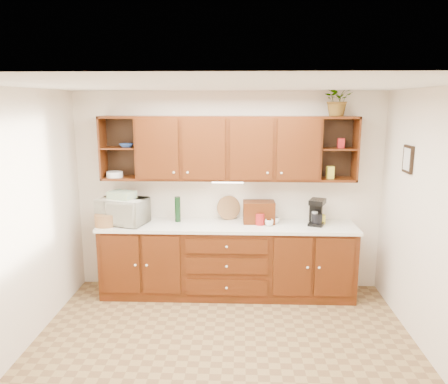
# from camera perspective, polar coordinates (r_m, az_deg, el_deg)

# --- Properties ---
(floor) EXTENTS (4.00, 4.00, 0.00)m
(floor) POSITION_cam_1_polar(r_m,az_deg,el_deg) (4.60, -0.17, -20.66)
(floor) COLOR olive
(floor) RESTS_ON ground
(ceiling) EXTENTS (4.00, 4.00, 0.00)m
(ceiling) POSITION_cam_1_polar(r_m,az_deg,el_deg) (3.89, -0.19, 13.76)
(ceiling) COLOR white
(ceiling) RESTS_ON back_wall
(back_wall) EXTENTS (4.00, 0.00, 4.00)m
(back_wall) POSITION_cam_1_polar(r_m,az_deg,el_deg) (5.75, 0.55, 0.04)
(back_wall) COLOR #F2E2CB
(back_wall) RESTS_ON floor
(left_wall) EXTENTS (0.00, 3.50, 3.50)m
(left_wall) POSITION_cam_1_polar(r_m,az_deg,el_deg) (4.59, -26.05, -4.16)
(left_wall) COLOR #F2E2CB
(left_wall) RESTS_ON floor
(right_wall) EXTENTS (0.00, 3.50, 3.50)m
(right_wall) POSITION_cam_1_polar(r_m,az_deg,el_deg) (4.45, 26.62, -4.69)
(right_wall) COLOR #F2E2CB
(right_wall) RESTS_ON floor
(base_cabinets) EXTENTS (3.20, 0.60, 0.90)m
(base_cabinets) POSITION_cam_1_polar(r_m,az_deg,el_deg) (5.70, 0.44, -8.97)
(base_cabinets) COLOR #371906
(base_cabinets) RESTS_ON floor
(countertop) EXTENTS (3.24, 0.64, 0.04)m
(countertop) POSITION_cam_1_polar(r_m,az_deg,el_deg) (5.54, 0.44, -4.45)
(countertop) COLOR white
(countertop) RESTS_ON base_cabinets
(upper_cabinets) EXTENTS (3.20, 0.33, 0.80)m
(upper_cabinets) POSITION_cam_1_polar(r_m,az_deg,el_deg) (5.50, 0.61, 5.76)
(upper_cabinets) COLOR #371906
(upper_cabinets) RESTS_ON back_wall
(undercabinet_light) EXTENTS (0.40, 0.05, 0.02)m
(undercabinet_light) POSITION_cam_1_polar(r_m,az_deg,el_deg) (5.51, 0.48, 1.33)
(undercabinet_light) COLOR white
(undercabinet_light) RESTS_ON upper_cabinets
(framed_picture) EXTENTS (0.03, 0.24, 0.30)m
(framed_picture) POSITION_cam_1_polar(r_m,az_deg,el_deg) (5.15, 22.91, 3.97)
(framed_picture) COLOR black
(framed_picture) RESTS_ON right_wall
(wicker_basket) EXTENTS (0.31, 0.31, 0.15)m
(wicker_basket) POSITION_cam_1_polar(r_m,az_deg,el_deg) (5.64, -15.24, -3.55)
(wicker_basket) COLOR #99693F
(wicker_basket) RESTS_ON countertop
(microwave) EXTENTS (0.67, 0.53, 0.33)m
(microwave) POSITION_cam_1_polar(r_m,az_deg,el_deg) (5.68, -13.10, -2.44)
(microwave) COLOR beige
(microwave) RESTS_ON countertop
(towel_stack) EXTENTS (0.37, 0.32, 0.09)m
(towel_stack) POSITION_cam_1_polar(r_m,az_deg,el_deg) (5.64, -13.20, -0.37)
(towel_stack) COLOR #CAC65F
(towel_stack) RESTS_ON microwave
(wine_bottle) EXTENTS (0.09, 0.09, 0.33)m
(wine_bottle) POSITION_cam_1_polar(r_m,az_deg,el_deg) (5.66, -6.08, -2.25)
(wine_bottle) COLOR black
(wine_bottle) RESTS_ON countertop
(woven_tray) EXTENTS (0.33, 0.19, 0.31)m
(woven_tray) POSITION_cam_1_polar(r_m,az_deg,el_deg) (5.77, 0.61, -3.49)
(woven_tray) COLOR #99693F
(woven_tray) RESTS_ON countertop
(bread_box) EXTENTS (0.41, 0.26, 0.28)m
(bread_box) POSITION_cam_1_polar(r_m,az_deg,el_deg) (5.61, 4.57, -2.62)
(bread_box) COLOR #371906
(bread_box) RESTS_ON countertop
(mug_tree) EXTENTS (0.27, 0.26, 0.28)m
(mug_tree) POSITION_cam_1_polar(r_m,az_deg,el_deg) (5.56, 5.97, -3.78)
(mug_tree) COLOR #371906
(mug_tree) RESTS_ON countertop
(canister_red) EXTENTS (0.12, 0.12, 0.15)m
(canister_red) POSITION_cam_1_polar(r_m,az_deg,el_deg) (5.52, 4.72, -3.55)
(canister_red) COLOR maroon
(canister_red) RESTS_ON countertop
(canister_white) EXTENTS (0.10, 0.10, 0.17)m
(canister_white) POSITION_cam_1_polar(r_m,az_deg,el_deg) (5.63, 11.75, -3.35)
(canister_white) COLOR white
(canister_white) RESTS_ON countertop
(canister_yellow) EXTENTS (0.10, 0.10, 0.12)m
(canister_yellow) POSITION_cam_1_polar(r_m,az_deg,el_deg) (5.68, 12.69, -3.51)
(canister_yellow) COLOR yellow
(canister_yellow) RESTS_ON countertop
(coffee_maker) EXTENTS (0.25, 0.28, 0.33)m
(coffee_maker) POSITION_cam_1_polar(r_m,az_deg,el_deg) (5.62, 12.02, -2.61)
(coffee_maker) COLOR black
(coffee_maker) RESTS_ON countertop
(bowl_stack) EXTENTS (0.22, 0.22, 0.05)m
(bowl_stack) POSITION_cam_1_polar(r_m,az_deg,el_deg) (5.66, -12.64, 5.95)
(bowl_stack) COLOR #2A4F9C
(bowl_stack) RESTS_ON upper_cabinets
(plate_stack) EXTENTS (0.26, 0.26, 0.07)m
(plate_stack) POSITION_cam_1_polar(r_m,az_deg,el_deg) (5.74, -14.09, 2.25)
(plate_stack) COLOR white
(plate_stack) RESTS_ON upper_cabinets
(pantry_box_yellow) EXTENTS (0.09, 0.08, 0.15)m
(pantry_box_yellow) POSITION_cam_1_polar(r_m,az_deg,el_deg) (5.62, 13.70, 2.51)
(pantry_box_yellow) COLOR yellow
(pantry_box_yellow) RESTS_ON upper_cabinets
(pantry_box_red) EXTENTS (0.08, 0.07, 0.12)m
(pantry_box_red) POSITION_cam_1_polar(r_m,az_deg,el_deg) (5.61, 15.02, 6.18)
(pantry_box_red) COLOR maroon
(pantry_box_red) RESTS_ON upper_cabinets
(potted_plant) EXTENTS (0.45, 0.42, 0.41)m
(potted_plant) POSITION_cam_1_polar(r_m,az_deg,el_deg) (5.56, 14.66, 11.67)
(potted_plant) COLOR #999999
(potted_plant) RESTS_ON upper_cabinets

